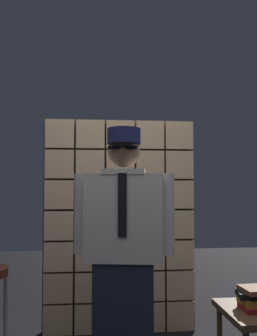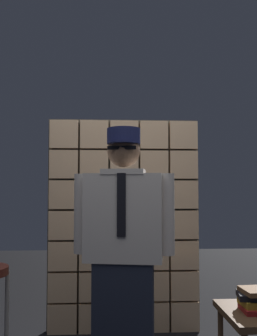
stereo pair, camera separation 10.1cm
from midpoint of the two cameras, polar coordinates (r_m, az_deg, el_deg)
glass_block_wall at (r=3.46m, az=0.16°, el=-8.70°), size 1.41×0.10×1.96m
standing_person at (r=2.50m, az=0.43°, el=-12.55°), size 0.68×0.33×1.69m
coffee_mug at (r=2.57m, az=19.55°, el=-18.82°), size 0.13×0.08×0.09m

